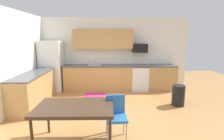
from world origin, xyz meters
The scene contains 18 objects.
ground_plane centered at (0.00, 0.00, 0.00)m, with size 12.00×12.00×0.00m, color #B77F47.
wall_back centered at (0.00, 2.65, 1.35)m, with size 5.80×0.10×2.70m, color white.
wall_left centered at (-2.65, 0.00, 1.35)m, with size 0.10×5.80×2.70m, color white.
cabinet_run_back centered at (-0.50, 2.30, 0.45)m, with size 2.51×0.60×0.90m, color tan.
cabinet_run_back_right centered at (1.88, 2.30, 0.45)m, with size 1.04×0.60×0.90m, color tan.
cabinet_run_left centered at (-2.30, 0.80, 0.45)m, with size 0.60×2.00×0.90m, color tan.
countertop_back centered at (0.00, 2.30, 0.92)m, with size 4.80×0.64×0.04m, color #4C4C51.
countertop_left centered at (-2.30, 0.80, 0.92)m, with size 0.64×2.00×0.04m, color #4C4C51.
upper_cabinets_back centered at (-0.30, 2.43, 1.90)m, with size 2.20×0.34×0.70m, color tan.
refrigerator centered at (-2.18, 2.22, 0.92)m, with size 0.76×0.70×1.84m, color white.
oven_range centered at (1.06, 2.30, 0.46)m, with size 0.60×0.60×0.91m.
microwave centered at (1.06, 2.40, 1.56)m, with size 0.54×0.36×0.32m, color black.
sink_basin centered at (-0.62, 2.30, 0.88)m, with size 0.48×0.40×0.14m, color #A5A8AD.
sink_faucet centered at (-0.62, 2.48, 1.04)m, with size 0.02×0.02×0.24m, color #B2B5BA.
dining_table centered at (-0.71, -1.14, 0.68)m, with size 1.40×0.90×0.74m.
chair_near_table centered at (0.04, -0.97, 0.50)m, with size 0.43×0.43×0.85m.
trash_bin centered at (1.93, 0.69, 0.30)m, with size 0.36×0.36×0.60m, color black.
floor_mat centered at (-0.59, 1.65, 0.01)m, with size 0.70×0.50×0.01m, color #CC3372.
Camera 1 is at (-0.08, -4.18, 1.98)m, focal length 28.31 mm.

